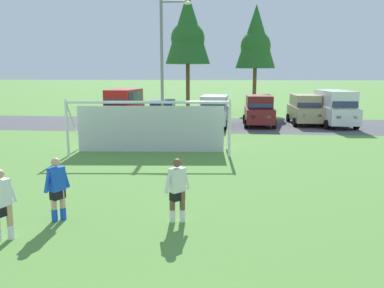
# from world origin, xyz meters

# --- Properties ---
(ground_plane) EXTENTS (400.00, 400.00, 0.00)m
(ground_plane) POSITION_xyz_m (0.00, 15.00, 0.00)
(ground_plane) COLOR #598C3D
(parking_lot_strip) EXTENTS (52.00, 8.40, 0.01)m
(parking_lot_strip) POSITION_xyz_m (0.00, 26.12, 0.00)
(parking_lot_strip) COLOR #4C4C51
(parking_lot_strip) RESTS_ON ground
(soccer_goal) EXTENTS (7.56, 2.61, 2.57)m
(soccer_goal) POSITION_xyz_m (-2.84, 15.60, 1.29)
(soccer_goal) COLOR white
(soccer_goal) RESTS_ON ground
(player_striker_near) EXTENTS (0.43, 0.68, 1.64)m
(player_striker_near) POSITION_xyz_m (-4.10, 5.62, 0.82)
(player_striker_near) COLOR tan
(player_striker_near) RESTS_ON ground
(player_midfield_center) EXTENTS (0.47, 0.66, 1.64)m
(player_midfield_center) POSITION_xyz_m (-3.39, 6.87, 0.82)
(player_midfield_center) COLOR tan
(player_midfield_center) RESTS_ON ground
(player_defender_far) EXTENTS (0.63, 0.53, 1.64)m
(player_defender_far) POSITION_xyz_m (-0.36, 7.09, 0.82)
(player_defender_far) COLOR brown
(player_defender_far) RESTS_ON ground
(parked_car_slot_far_left) EXTENTS (2.37, 4.89, 2.52)m
(parked_car_slot_far_left) POSITION_xyz_m (-7.20, 26.64, 1.34)
(parked_car_slot_far_left) COLOR red
(parked_car_slot_far_left) RESTS_ON ground
(parked_car_slot_left) EXTENTS (2.16, 4.26, 1.72)m
(parked_car_slot_left) POSITION_xyz_m (-4.28, 26.98, 0.88)
(parked_car_slot_left) COLOR navy
(parked_car_slot_left) RESTS_ON ground
(parked_car_slot_center_left) EXTENTS (2.26, 4.66, 2.16)m
(parked_car_slot_center_left) POSITION_xyz_m (-0.26, 25.06, 1.11)
(parked_car_slot_center_left) COLOR #B2B2BC
(parked_car_slot_center_left) RESTS_ON ground
(parked_car_slot_center) EXTENTS (2.16, 4.61, 2.16)m
(parked_car_slot_center) POSITION_xyz_m (2.89, 25.90, 1.11)
(parked_car_slot_center) COLOR maroon
(parked_car_slot_center) RESTS_ON ground
(parked_car_slot_center_right) EXTENTS (2.22, 4.64, 2.16)m
(parked_car_slot_center_right) POSITION_xyz_m (6.32, 27.04, 1.11)
(parked_car_slot_center_right) COLOR tan
(parked_car_slot_center_right) RESTS_ON ground
(parked_car_slot_right) EXTENTS (2.47, 4.93, 2.52)m
(parked_car_slot_right) POSITION_xyz_m (8.18, 26.03, 1.34)
(parked_car_slot_right) COLOR silver
(parked_car_slot_right) RESTS_ON ground
(tree_left_edge) EXTENTS (4.11, 4.11, 10.96)m
(tree_left_edge) POSITION_xyz_m (-3.16, 34.11, 7.54)
(tree_left_edge) COLOR brown
(tree_left_edge) RESTS_ON ground
(tree_mid_left) EXTENTS (3.76, 3.76, 10.04)m
(tree_mid_left) POSITION_xyz_m (3.09, 35.90, 6.90)
(tree_mid_left) COLOR brown
(tree_mid_left) RESTS_ON ground
(street_lamp) EXTENTS (2.00, 0.32, 8.01)m
(street_lamp) POSITION_xyz_m (-3.21, 21.90, 4.15)
(street_lamp) COLOR slate
(street_lamp) RESTS_ON ground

